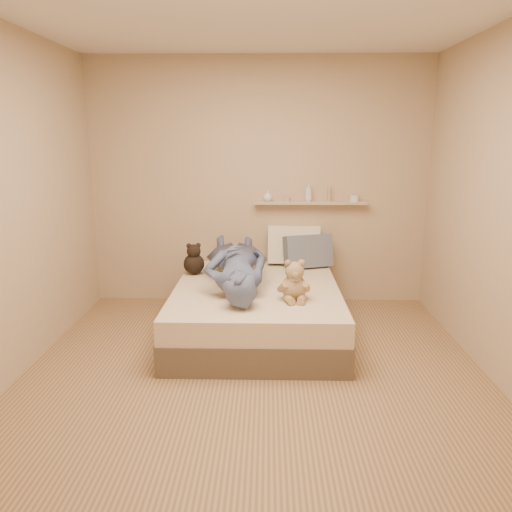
{
  "coord_description": "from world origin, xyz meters",
  "views": [
    {
      "loc": [
        0.1,
        -3.45,
        1.78
      ],
      "look_at": [
        0.0,
        0.65,
        0.8
      ],
      "focal_mm": 35.0,
      "sensor_mm": 36.0,
      "label": 1
    }
  ],
  "objects_px": {
    "bed": "(257,309)",
    "person": "(236,264)",
    "pillow_cream": "(294,246)",
    "teddy_bear": "(294,283)",
    "game_console": "(239,287)",
    "wall_shelf": "(310,203)",
    "dark_plush": "(194,261)",
    "pillow_grey": "(308,251)"
  },
  "relations": [
    {
      "from": "person",
      "to": "teddy_bear",
      "type": "bearing_deg",
      "value": 132.59
    },
    {
      "from": "game_console",
      "to": "pillow_grey",
      "type": "bearing_deg",
      "value": 62.57
    },
    {
      "from": "pillow_cream",
      "to": "person",
      "type": "relative_size",
      "value": 0.34
    },
    {
      "from": "bed",
      "to": "pillow_grey",
      "type": "distance_m",
      "value": 0.95
    },
    {
      "from": "bed",
      "to": "pillow_cream",
      "type": "height_order",
      "value": "pillow_cream"
    },
    {
      "from": "dark_plush",
      "to": "game_console",
      "type": "bearing_deg",
      "value": -62.63
    },
    {
      "from": "bed",
      "to": "teddy_bear",
      "type": "distance_m",
      "value": 0.63
    },
    {
      "from": "pillow_grey",
      "to": "person",
      "type": "bearing_deg",
      "value": -138.88
    },
    {
      "from": "pillow_cream",
      "to": "pillow_grey",
      "type": "distance_m",
      "value": 0.2
    },
    {
      "from": "bed",
      "to": "wall_shelf",
      "type": "bearing_deg",
      "value": 58.82
    },
    {
      "from": "bed",
      "to": "pillow_cream",
      "type": "distance_m",
      "value": 1.01
    },
    {
      "from": "bed",
      "to": "pillow_grey",
      "type": "xyz_separation_m",
      "value": [
        0.52,
        0.69,
        0.4
      ]
    },
    {
      "from": "teddy_bear",
      "to": "person",
      "type": "distance_m",
      "value": 0.69
    },
    {
      "from": "bed",
      "to": "dark_plush",
      "type": "distance_m",
      "value": 0.83
    },
    {
      "from": "teddy_bear",
      "to": "pillow_cream",
      "type": "distance_m",
      "value": 1.23
    },
    {
      "from": "bed",
      "to": "person",
      "type": "bearing_deg",
      "value": 161.44
    },
    {
      "from": "pillow_cream",
      "to": "person",
      "type": "distance_m",
      "value": 0.96
    },
    {
      "from": "dark_plush",
      "to": "pillow_grey",
      "type": "bearing_deg",
      "value": 14.36
    },
    {
      "from": "dark_plush",
      "to": "person",
      "type": "xyz_separation_m",
      "value": [
        0.44,
        -0.33,
        0.06
      ]
    },
    {
      "from": "dark_plush",
      "to": "bed",
      "type": "bearing_deg",
      "value": -32.01
    },
    {
      "from": "person",
      "to": "pillow_grey",
      "type": "bearing_deg",
      "value": -144.42
    },
    {
      "from": "dark_plush",
      "to": "pillow_cream",
      "type": "relative_size",
      "value": 0.58
    },
    {
      "from": "pillow_grey",
      "to": "dark_plush",
      "type": "bearing_deg",
      "value": -165.64
    },
    {
      "from": "bed",
      "to": "pillow_grey",
      "type": "relative_size",
      "value": 3.8
    },
    {
      "from": "game_console",
      "to": "person",
      "type": "height_order",
      "value": "person"
    },
    {
      "from": "bed",
      "to": "wall_shelf",
      "type": "xyz_separation_m",
      "value": [
        0.55,
        0.91,
        0.88
      ]
    },
    {
      "from": "dark_plush",
      "to": "person",
      "type": "bearing_deg",
      "value": -37.01
    },
    {
      "from": "teddy_bear",
      "to": "pillow_grey",
      "type": "bearing_deg",
      "value": 79.57
    },
    {
      "from": "person",
      "to": "wall_shelf",
      "type": "height_order",
      "value": "wall_shelf"
    },
    {
      "from": "game_console",
      "to": "pillow_cream",
      "type": "distance_m",
      "value": 1.49
    },
    {
      "from": "game_console",
      "to": "wall_shelf",
      "type": "relative_size",
      "value": 0.15
    },
    {
      "from": "bed",
      "to": "person",
      "type": "distance_m",
      "value": 0.47
    },
    {
      "from": "teddy_bear",
      "to": "wall_shelf",
      "type": "bearing_deg",
      "value": 80.07
    },
    {
      "from": "teddy_bear",
      "to": "pillow_cream",
      "type": "height_order",
      "value": "pillow_cream"
    },
    {
      "from": "game_console",
      "to": "dark_plush",
      "type": "height_order",
      "value": "dark_plush"
    },
    {
      "from": "person",
      "to": "game_console",
      "type": "bearing_deg",
      "value": 90.03
    },
    {
      "from": "teddy_bear",
      "to": "wall_shelf",
      "type": "relative_size",
      "value": 0.29
    },
    {
      "from": "game_console",
      "to": "teddy_bear",
      "type": "relative_size",
      "value": 0.52
    },
    {
      "from": "bed",
      "to": "pillow_grey",
      "type": "bearing_deg",
      "value": 52.91
    },
    {
      "from": "bed",
      "to": "dark_plush",
      "type": "xyz_separation_m",
      "value": [
        -0.63,
        0.39,
        0.36
      ]
    },
    {
      "from": "pillow_grey",
      "to": "wall_shelf",
      "type": "height_order",
      "value": "wall_shelf"
    },
    {
      "from": "game_console",
      "to": "pillow_cream",
      "type": "xyz_separation_m",
      "value": [
        0.51,
        1.4,
        0.04
      ]
    }
  ]
}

